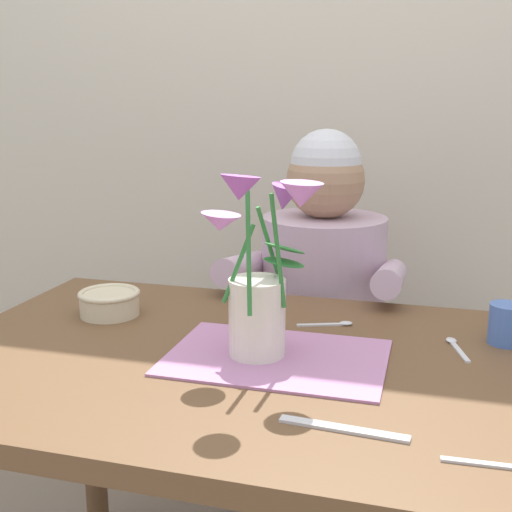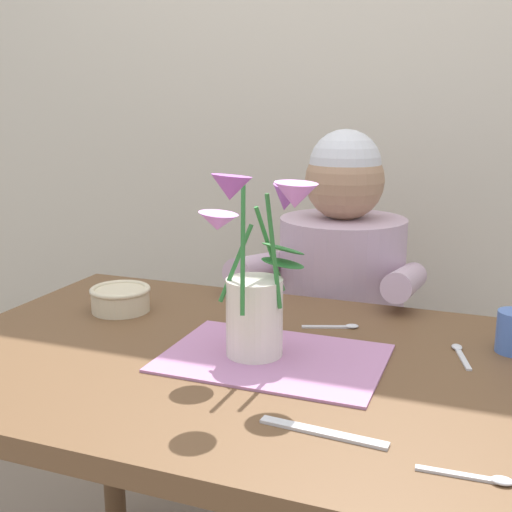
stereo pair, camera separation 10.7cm
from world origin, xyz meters
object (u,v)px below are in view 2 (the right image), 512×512
Objects in this scene: seated_person at (339,337)px; flower_vase at (256,283)px; ceramic_bowl at (120,298)px; dinner_knife at (323,432)px.

flower_vase is (-0.01, -0.62, 0.32)m from seated_person.
ceramic_bowl is 0.72× the size of dinner_knife.
ceramic_bowl is at bearing 150.55° from dinner_knife.
flower_vase is at bearing 133.55° from dinner_knife.
flower_vase is 0.43m from ceramic_bowl.
flower_vase is 0.33m from dinner_knife.
dinner_knife is (0.19, -0.23, -0.14)m from flower_vase.
flower_vase is 1.85× the size of dinner_knife.
seated_person is 5.97× the size of dinner_knife.
flower_vase is at bearing -21.40° from ceramic_bowl.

